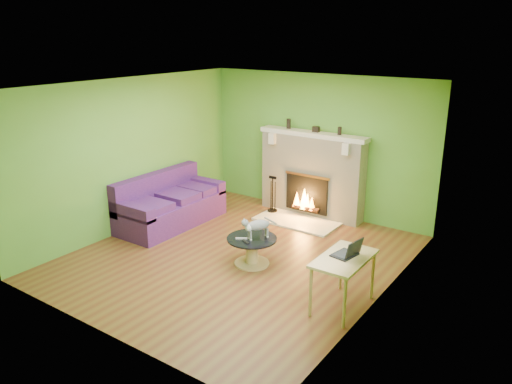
% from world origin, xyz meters
% --- Properties ---
extents(floor, '(5.00, 5.00, 0.00)m').
position_xyz_m(floor, '(0.00, 0.00, 0.00)').
color(floor, brown).
rests_on(floor, ground).
extents(ceiling, '(5.00, 5.00, 0.00)m').
position_xyz_m(ceiling, '(0.00, 0.00, 2.60)').
color(ceiling, white).
rests_on(ceiling, wall_back).
extents(wall_back, '(5.00, 0.00, 5.00)m').
position_xyz_m(wall_back, '(0.00, 2.50, 1.30)').
color(wall_back, '#548D2E').
rests_on(wall_back, floor).
extents(wall_front, '(5.00, 0.00, 5.00)m').
position_xyz_m(wall_front, '(0.00, -2.50, 1.30)').
color(wall_front, '#548D2E').
rests_on(wall_front, floor).
extents(wall_left, '(0.00, 5.00, 5.00)m').
position_xyz_m(wall_left, '(-2.25, 0.00, 1.30)').
color(wall_left, '#548D2E').
rests_on(wall_left, floor).
extents(wall_right, '(0.00, 5.00, 5.00)m').
position_xyz_m(wall_right, '(2.25, 0.00, 1.30)').
color(wall_right, '#548D2E').
rests_on(wall_right, floor).
extents(window_frame, '(0.00, 1.20, 1.20)m').
position_xyz_m(window_frame, '(2.24, -0.90, 1.55)').
color(window_frame, silver).
rests_on(window_frame, wall_right).
extents(window_pane, '(0.00, 1.06, 1.06)m').
position_xyz_m(window_pane, '(2.23, -0.90, 1.55)').
color(window_pane, white).
rests_on(window_pane, wall_right).
extents(fireplace, '(2.10, 0.46, 1.58)m').
position_xyz_m(fireplace, '(0.00, 2.32, 0.77)').
color(fireplace, beige).
rests_on(fireplace, floor).
extents(hearth, '(1.50, 0.75, 0.03)m').
position_xyz_m(hearth, '(0.00, 1.80, 0.01)').
color(hearth, beige).
rests_on(hearth, floor).
extents(mantel, '(2.10, 0.28, 0.08)m').
position_xyz_m(mantel, '(0.00, 2.30, 1.54)').
color(mantel, beige).
rests_on(mantel, fireplace).
extents(sofa, '(0.91, 2.01, 0.90)m').
position_xyz_m(sofa, '(-1.86, 0.44, 0.35)').
color(sofa, '#391657').
rests_on(sofa, floor).
extents(coffee_table, '(0.74, 0.74, 0.42)m').
position_xyz_m(coffee_table, '(0.32, -0.07, 0.24)').
color(coffee_table, tan).
rests_on(coffee_table, floor).
extents(desk, '(0.54, 0.93, 0.69)m').
position_xyz_m(desk, '(1.95, -0.42, 0.60)').
color(desk, tan).
rests_on(desk, floor).
extents(cat, '(0.44, 0.56, 0.34)m').
position_xyz_m(cat, '(0.40, -0.02, 0.59)').
color(cat, '#5C5C60').
rests_on(cat, coffee_table).
extents(remote_silver, '(0.17, 0.13, 0.02)m').
position_xyz_m(remote_silver, '(0.22, -0.19, 0.43)').
color(remote_silver, gray).
rests_on(remote_silver, coffee_table).
extents(remote_black, '(0.16, 0.11, 0.02)m').
position_xyz_m(remote_black, '(0.34, -0.25, 0.43)').
color(remote_black, black).
rests_on(remote_black, coffee_table).
extents(laptop, '(0.33, 0.36, 0.24)m').
position_xyz_m(laptop, '(1.93, -0.37, 0.80)').
color(laptop, black).
rests_on(laptop, desk).
extents(fire_tools, '(0.19, 0.19, 0.70)m').
position_xyz_m(fire_tools, '(-0.63, 1.95, 0.38)').
color(fire_tools, black).
rests_on(fire_tools, hearth).
extents(mantel_vase_left, '(0.08, 0.08, 0.18)m').
position_xyz_m(mantel_vase_left, '(-0.53, 2.33, 1.67)').
color(mantel_vase_left, black).
rests_on(mantel_vase_left, mantel).
extents(mantel_vase_right, '(0.07, 0.07, 0.14)m').
position_xyz_m(mantel_vase_right, '(0.51, 2.33, 1.65)').
color(mantel_vase_right, black).
rests_on(mantel_vase_right, mantel).
extents(mantel_box, '(0.12, 0.08, 0.10)m').
position_xyz_m(mantel_box, '(0.04, 2.33, 1.63)').
color(mantel_box, black).
rests_on(mantel_box, mantel).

